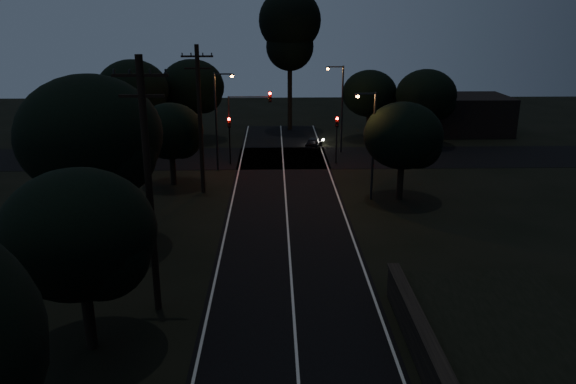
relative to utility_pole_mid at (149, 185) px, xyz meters
name	(u,v)px	position (x,y,z in m)	size (l,w,h in m)	color
road_surface	(285,195)	(6.00, 16.12, -5.73)	(60.00, 70.00, 0.03)	black
utility_pole_mid	(149,185)	(0.00, 0.00, 0.00)	(2.20, 0.30, 11.00)	black
utility_pole_far	(200,118)	(0.00, 17.00, -0.25)	(2.20, 0.30, 10.50)	black
tree_left_b	(84,238)	(-1.80, -3.11, -1.06)	(5.68, 5.68, 7.22)	black
tree_left_c	(95,139)	(-4.23, 6.85, 0.45)	(7.57, 7.57, 9.57)	black
tree_left_d	(173,133)	(-2.33, 18.90, -1.71)	(4.91, 4.91, 6.23)	black
tree_far_nw	(194,88)	(-2.77, 34.87, -0.46)	(6.44, 6.44, 8.16)	black
tree_far_w	(135,92)	(-7.77, 30.87, -0.24)	(6.63, 6.63, 8.46)	black
tree_far_ne	(372,95)	(15.20, 34.89, -1.18)	(5.58, 5.58, 7.05)	black
tree_far_e	(428,96)	(20.21, 31.88, -0.94)	(5.84, 5.84, 7.41)	black
tree_right_a	(406,138)	(14.19, 14.89, -1.30)	(5.38, 5.38, 6.84)	black
tall_pine	(290,29)	(7.00, 40.00, 5.13)	(6.63, 6.63, 15.07)	black
building_left	(92,115)	(-14.00, 37.00, -3.54)	(10.00, 8.00, 4.40)	black
building_right	(464,114)	(26.00, 38.00, -3.74)	(9.00, 7.00, 4.00)	black
signal_left	(229,132)	(1.40, 24.99, -2.90)	(0.28, 0.35, 4.10)	black
signal_right	(337,131)	(10.60, 24.99, -2.90)	(0.28, 0.35, 4.10)	black
signal_mast	(249,114)	(3.09, 24.99, -1.40)	(3.70, 0.35, 6.25)	black
streetlight_a	(218,115)	(0.69, 23.00, -1.10)	(1.66, 0.26, 8.00)	black
streetlight_b	(340,103)	(11.31, 29.00, -1.10)	(1.66, 0.26, 8.00)	black
streetlight_c	(371,139)	(11.83, 15.00, -1.39)	(1.46, 0.26, 7.50)	black
car	(314,143)	(9.07, 30.80, -5.21)	(1.25, 3.12, 1.06)	black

